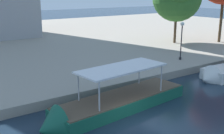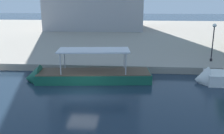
% 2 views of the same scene
% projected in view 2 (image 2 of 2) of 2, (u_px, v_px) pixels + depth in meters
% --- Properties ---
extents(ground_plane, '(220.00, 220.00, 0.00)m').
position_uv_depth(ground_plane, '(82.00, 94.00, 20.89)').
color(ground_plane, '#192838').
extents(dock_promenade, '(120.00, 55.00, 0.74)m').
position_uv_depth(dock_promenade, '(113.00, 34.00, 53.31)').
color(dock_promenade, gray).
rests_on(dock_promenade, ground_plane).
extents(tour_boat_2, '(12.05, 3.86, 4.07)m').
position_uv_depth(tour_boat_2, '(83.00, 77.00, 24.14)').
color(tour_boat_2, '#14513D').
rests_on(tour_boat_2, ground_plane).
extents(lamp_post, '(0.43, 0.43, 4.21)m').
position_uv_depth(lamp_post, '(213.00, 37.00, 27.90)').
color(lamp_post, black).
rests_on(lamp_post, dock_promenade).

